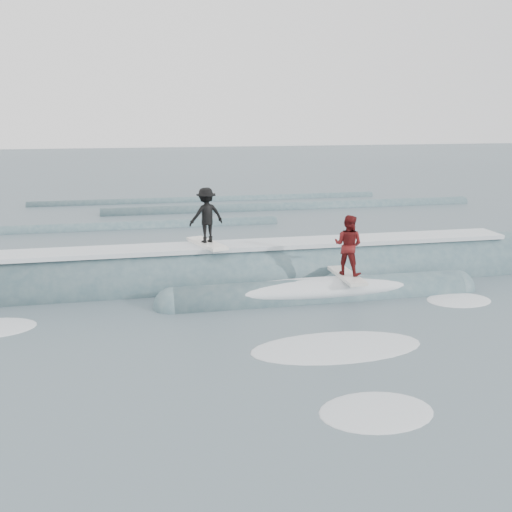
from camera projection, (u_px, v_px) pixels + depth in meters
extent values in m
plane|color=#3D4F59|center=(280.00, 324.00, 15.23)|extent=(160.00, 160.00, 0.00)
cylinder|color=#395561|center=(250.00, 281.00, 19.13)|extent=(20.02, 2.31, 2.31)
cylinder|color=#395561|center=(322.00, 297.00, 17.40)|extent=(9.00, 1.19, 1.19)
sphere|color=#395561|center=(173.00, 307.00, 16.50)|extent=(1.19, 1.19, 1.19)
sphere|color=#395561|center=(455.00, 288.00, 18.29)|extent=(1.19, 1.19, 1.19)
cube|color=silver|center=(250.00, 245.00, 18.83)|extent=(18.00, 1.30, 0.14)
ellipsoid|color=silver|center=(322.00, 288.00, 17.32)|extent=(7.60, 1.30, 0.60)
cube|color=white|center=(207.00, 243.00, 18.51)|extent=(1.17, 2.07, 0.10)
imported|color=black|center=(206.00, 215.00, 18.28)|extent=(1.28, 0.96, 1.77)
cube|color=silver|center=(347.00, 276.00, 17.40)|extent=(0.57, 2.01, 0.10)
imported|color=#581010|center=(348.00, 245.00, 17.16)|extent=(1.12, 1.10, 1.83)
ellipsoid|color=silver|center=(376.00, 412.00, 10.75)|extent=(2.28, 1.55, 0.10)
ellipsoid|color=silver|center=(459.00, 300.00, 17.14)|extent=(1.97, 1.35, 0.10)
ellipsoid|color=silver|center=(337.00, 347.00, 13.71)|extent=(3.48, 2.38, 0.10)
cylinder|color=#395561|center=(50.00, 232.00, 26.98)|extent=(22.00, 0.70, 0.70)
cylinder|color=#395561|center=(294.00, 209.00, 33.38)|extent=(22.00, 0.80, 0.80)
cylinder|color=#395561|center=(209.00, 201.00, 36.28)|extent=(22.00, 0.60, 0.60)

